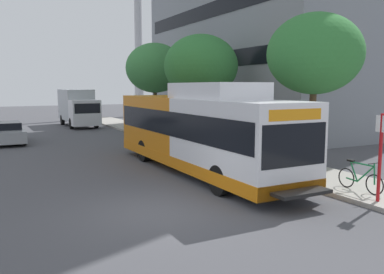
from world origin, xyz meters
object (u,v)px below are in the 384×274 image
transit_bus (199,131)px  bicycle_parked (360,178)px  street_tree_mid_block (201,66)px  bus_stop_sign_pole (380,151)px  street_tree_far_block (155,68)px  parked_car_far_lane (8,133)px  street_tree_near_stop (315,54)px  box_truck_background (78,107)px

transit_bus → bicycle_parked: (2.88, -5.62, -1.14)m
street_tree_mid_block → bus_stop_sign_pole: bearing=-96.9°
transit_bus → street_tree_far_block: (4.32, 15.06, 3.23)m
street_tree_far_block → parked_car_far_lane: 11.79m
bus_stop_sign_pole → street_tree_far_block: size_ratio=0.39×
transit_bus → street_tree_far_block: street_tree_far_block is taller
transit_bus → street_tree_near_stop: street_tree_near_stop is taller
street_tree_far_block → box_truck_background: bearing=123.1°
bus_stop_sign_pole → street_tree_near_stop: bearing=67.8°
street_tree_far_block → box_truck_background: (-4.54, 6.97, -3.19)m
street_tree_mid_block → parked_car_far_lane: 12.63m
transit_bus → parked_car_far_lane: size_ratio=2.72×
bicycle_parked → street_tree_near_stop: bearing=68.7°
bus_stop_sign_pole → street_tree_near_stop: size_ratio=0.41×
parked_car_far_lane → box_truck_background: size_ratio=0.64×
transit_bus → bicycle_parked: 6.42m
street_tree_mid_block → parked_car_far_lane: (-10.54, 5.66, -4.06)m
bicycle_parked → street_tree_near_stop: size_ratio=0.28×
bicycle_parked → parked_car_far_lane: parked_car_far_lane is taller
bus_stop_sign_pole → parked_car_far_lane: size_ratio=0.58×
street_tree_near_stop → bicycle_parked: bearing=-111.3°
street_tree_mid_block → box_truck_background: (-4.31, 14.81, -2.98)m
street_tree_mid_block → box_truck_background: bearing=106.2°
bicycle_parked → street_tree_far_block: (1.43, 20.69, 4.37)m
street_tree_near_stop → street_tree_far_block: street_tree_far_block is taller
street_tree_far_block → parked_car_far_lane: (-10.77, -2.18, -4.27)m
box_truck_background → parked_car_far_lane: bearing=-124.3°
transit_bus → street_tree_near_stop: size_ratio=1.93×
street_tree_near_stop → street_tree_mid_block: 9.15m
street_tree_mid_block → street_tree_far_block: (0.23, 7.84, 0.21)m
bicycle_parked → street_tree_far_block: size_ratio=0.26×
bus_stop_sign_pole → bicycle_parked: bearing=64.9°
street_tree_near_stop → transit_bus: bearing=156.1°
transit_bus → bicycle_parked: size_ratio=6.96×
street_tree_near_stop → bus_stop_sign_pole: bearing=-112.2°
bus_stop_sign_pole → street_tree_far_block: (1.93, 21.75, 3.28)m
parked_car_far_lane → bicycle_parked: bearing=-63.2°
bicycle_parked → street_tree_far_block: bearing=86.0°
parked_car_far_lane → street_tree_far_block: bearing=11.4°
transit_bus → street_tree_near_stop: bearing=-23.9°
bicycle_parked → box_truck_background: size_ratio=0.25×
bicycle_parked → street_tree_far_block: street_tree_far_block is taller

